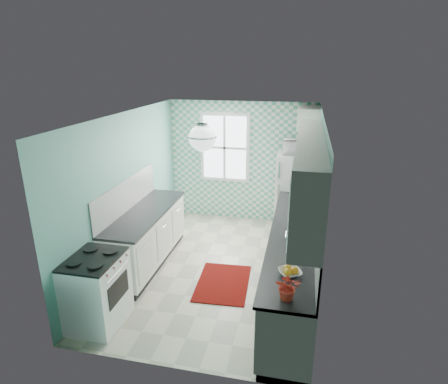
% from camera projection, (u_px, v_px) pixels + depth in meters
% --- Properties ---
extents(floor, '(3.00, 4.40, 0.02)m').
position_uv_depth(floor, '(218.00, 268.00, 6.20)').
color(floor, beige).
rests_on(floor, ground).
extents(ceiling, '(3.00, 4.40, 0.02)m').
position_uv_depth(ceiling, '(217.00, 115.00, 5.37)').
color(ceiling, white).
rests_on(ceiling, wall_back).
extents(wall_back, '(3.00, 0.02, 2.50)m').
position_uv_depth(wall_back, '(242.00, 162.00, 7.83)').
color(wall_back, '#5FA394').
rests_on(wall_back, floor).
extents(wall_front, '(3.00, 0.02, 2.50)m').
position_uv_depth(wall_front, '(167.00, 270.00, 3.74)').
color(wall_front, '#5FA394').
rests_on(wall_front, floor).
extents(wall_left, '(0.02, 4.40, 2.50)m').
position_uv_depth(wall_left, '(127.00, 190.00, 6.09)').
color(wall_left, '#5FA394').
rests_on(wall_left, floor).
extents(wall_right, '(0.02, 4.40, 2.50)m').
position_uv_depth(wall_right, '(318.00, 204.00, 5.48)').
color(wall_right, '#5FA394').
rests_on(wall_right, floor).
extents(accent_wall, '(3.00, 0.01, 2.50)m').
position_uv_depth(accent_wall, '(241.00, 162.00, 7.81)').
color(accent_wall, '#56AD8D').
rests_on(accent_wall, wall_back).
extents(window, '(1.04, 0.05, 1.44)m').
position_uv_depth(window, '(225.00, 148.00, 7.75)').
color(window, white).
rests_on(window, wall_back).
extents(backsplash_right, '(0.02, 3.60, 0.51)m').
position_uv_depth(backsplash_right, '(316.00, 218.00, 5.14)').
color(backsplash_right, white).
rests_on(backsplash_right, wall_right).
extents(backsplash_left, '(0.02, 2.15, 0.51)m').
position_uv_depth(backsplash_left, '(127.00, 195.00, 6.03)').
color(backsplash_left, white).
rests_on(backsplash_left, wall_left).
extents(upper_cabinets_right, '(0.33, 3.20, 0.90)m').
position_uv_depth(upper_cabinets_right, '(308.00, 172.00, 4.75)').
color(upper_cabinets_right, white).
rests_on(upper_cabinets_right, wall_right).
extents(upper_cabinet_fridge, '(0.40, 0.74, 0.40)m').
position_uv_depth(upper_cabinet_fridge, '(308.00, 118.00, 6.89)').
color(upper_cabinet_fridge, white).
rests_on(upper_cabinet_fridge, wall_right).
extents(ceiling_light, '(0.34, 0.34, 0.35)m').
position_uv_depth(ceiling_light, '(202.00, 138.00, 4.70)').
color(ceiling_light, silver).
rests_on(ceiling_light, ceiling).
extents(base_cabinets_right, '(0.60, 3.60, 0.90)m').
position_uv_depth(base_cabinets_right, '(292.00, 264.00, 5.44)').
color(base_cabinets_right, white).
rests_on(base_cabinets_right, floor).
extents(countertop_right, '(0.63, 3.60, 0.04)m').
position_uv_depth(countertop_right, '(293.00, 234.00, 5.29)').
color(countertop_right, black).
rests_on(countertop_right, base_cabinets_right).
extents(base_cabinets_left, '(0.60, 2.15, 0.90)m').
position_uv_depth(base_cabinets_left, '(147.00, 238.00, 6.22)').
color(base_cabinets_left, white).
rests_on(base_cabinets_left, floor).
extents(countertop_left, '(0.63, 2.15, 0.04)m').
position_uv_depth(countertop_left, '(145.00, 212.00, 6.06)').
color(countertop_left, black).
rests_on(countertop_left, base_cabinets_left).
extents(fridge, '(0.68, 0.68, 1.57)m').
position_uv_depth(fridge, '(293.00, 193.00, 7.37)').
color(fridge, white).
rests_on(fridge, floor).
extents(stove, '(0.61, 0.76, 0.92)m').
position_uv_depth(stove, '(97.00, 289.00, 4.76)').
color(stove, silver).
rests_on(stove, floor).
extents(sink, '(0.56, 0.47, 0.53)m').
position_uv_depth(sink, '(296.00, 211.00, 6.08)').
color(sink, silver).
rests_on(sink, countertop_right).
extents(rug, '(0.83, 1.15, 0.02)m').
position_uv_depth(rug, '(223.00, 283.00, 5.75)').
color(rug, maroon).
rests_on(rug, floor).
extents(dish_towel, '(0.10, 0.25, 0.39)m').
position_uv_depth(dish_towel, '(275.00, 235.00, 6.29)').
color(dish_towel, '#6BC1B5').
rests_on(dish_towel, base_cabinets_right).
extents(fruit_bowl, '(0.33, 0.33, 0.06)m').
position_uv_depth(fruit_bowl, '(290.00, 273.00, 4.22)').
color(fruit_bowl, white).
rests_on(fruit_bowl, countertop_right).
extents(potted_plant, '(0.26, 0.22, 0.29)m').
position_uv_depth(potted_plant, '(288.00, 287.00, 3.75)').
color(potted_plant, '#A8261B').
rests_on(potted_plant, countertop_right).
extents(soap_bottle, '(0.09, 0.09, 0.16)m').
position_uv_depth(soap_bottle, '(300.00, 200.00, 6.33)').
color(soap_bottle, '#9CBFCD').
rests_on(soap_bottle, countertop_right).
extents(microwave, '(0.50, 0.35, 0.27)m').
position_uv_depth(microwave, '(296.00, 147.00, 7.07)').
color(microwave, white).
rests_on(microwave, fridge).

